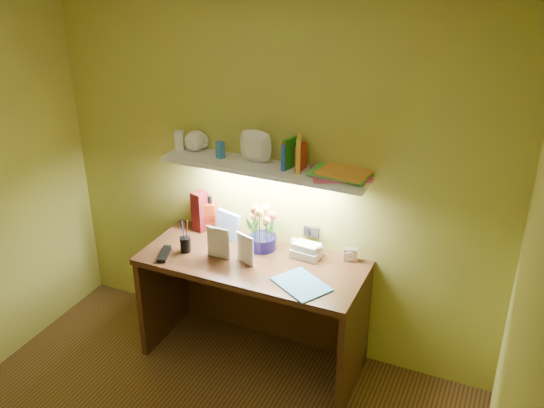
{
  "coord_description": "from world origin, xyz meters",
  "views": [
    {
      "loc": [
        1.43,
        -1.7,
        2.67
      ],
      "look_at": [
        0.07,
        1.35,
        1.08
      ],
      "focal_mm": 40.0,
      "sensor_mm": 36.0,
      "label": 1
    }
  ],
  "objects_px": {
    "desk": "(253,310)",
    "flower_bouquet": "(263,227)",
    "telephone": "(306,249)",
    "desk_clock": "(351,254)",
    "whisky_bottle": "(211,213)"
  },
  "relations": [
    {
      "from": "telephone",
      "to": "whisky_bottle",
      "type": "bearing_deg",
      "value": 178.62
    },
    {
      "from": "desk",
      "to": "telephone",
      "type": "bearing_deg",
      "value": 32.57
    },
    {
      "from": "flower_bouquet",
      "to": "telephone",
      "type": "xyz_separation_m",
      "value": [
        0.29,
        0.02,
        -0.1
      ]
    },
    {
      "from": "flower_bouquet",
      "to": "whisky_bottle",
      "type": "bearing_deg",
      "value": 168.23
    },
    {
      "from": "desk",
      "to": "flower_bouquet",
      "type": "distance_m",
      "value": 0.56
    },
    {
      "from": "desk",
      "to": "desk_clock",
      "type": "distance_m",
      "value": 0.74
    },
    {
      "from": "telephone",
      "to": "desk_clock",
      "type": "xyz_separation_m",
      "value": [
        0.27,
        0.06,
        -0.01
      ]
    },
    {
      "from": "desk_clock",
      "to": "flower_bouquet",
      "type": "bearing_deg",
      "value": 173.2
    },
    {
      "from": "flower_bouquet",
      "to": "telephone",
      "type": "distance_m",
      "value": 0.31
    },
    {
      "from": "flower_bouquet",
      "to": "whisky_bottle",
      "type": "height_order",
      "value": "flower_bouquet"
    },
    {
      "from": "flower_bouquet",
      "to": "desk_clock",
      "type": "xyz_separation_m",
      "value": [
        0.56,
        0.08,
        -0.11
      ]
    },
    {
      "from": "whisky_bottle",
      "to": "desk_clock",
      "type": "bearing_deg",
      "value": -0.36
    },
    {
      "from": "desk_clock",
      "to": "whisky_bottle",
      "type": "distance_m",
      "value": 0.99
    },
    {
      "from": "desk",
      "to": "telephone",
      "type": "height_order",
      "value": "telephone"
    },
    {
      "from": "telephone",
      "to": "whisky_bottle",
      "type": "relative_size",
      "value": 0.71
    }
  ]
}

